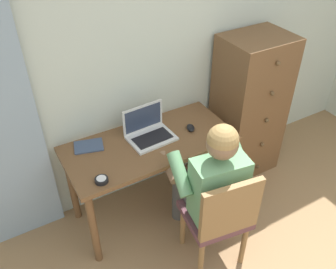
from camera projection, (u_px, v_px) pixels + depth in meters
wall_back at (169, 49)px, 2.83m from camera, size 4.80×0.05×2.50m
desk at (150, 153)px, 2.80m from camera, size 1.29×0.60×0.73m
dresser at (249, 107)px, 3.25m from camera, size 0.56×0.47×1.32m
chair at (220, 216)px, 2.48m from camera, size 0.47×0.46×0.88m
person_seated at (209, 179)px, 2.50m from camera, size 0.58×0.62×1.19m
laptop at (149, 131)px, 2.76m from camera, size 0.35×0.27×0.24m
computer_mouse at (191, 128)px, 2.85m from camera, size 0.09×0.11×0.03m
desk_clock at (102, 180)px, 2.39m from camera, size 0.09×0.09×0.03m
notebook_pad at (89, 146)px, 2.69m from camera, size 0.24×0.20×0.01m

